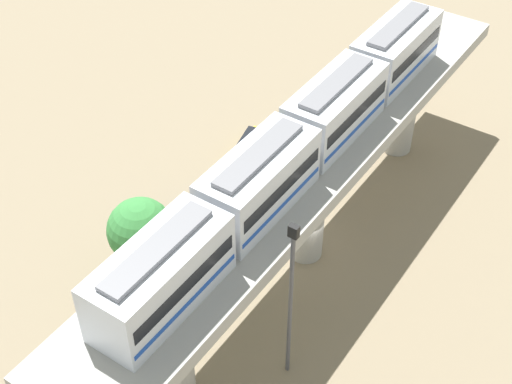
# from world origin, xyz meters

# --- Properties ---
(ground_plane) EXTENTS (120.00, 120.00, 0.00)m
(ground_plane) POSITION_xyz_m (0.00, 0.00, 0.00)
(ground_plane) COLOR #84755B
(viaduct) EXTENTS (5.20, 35.80, 7.13)m
(viaduct) POSITION_xyz_m (0.00, 0.00, 5.60)
(viaduct) COLOR #A8A59E
(viaduct) RESTS_ON ground
(train) EXTENTS (2.64, 27.45, 3.24)m
(train) POSITION_xyz_m (0.00, 1.29, 8.66)
(train) COLOR silver
(train) RESTS_ON viaduct
(parked_car_yellow) EXTENTS (2.74, 4.51, 1.76)m
(parked_car_yellow) POSITION_xyz_m (7.10, -5.40, 0.74)
(parked_car_yellow) COLOR yellow
(parked_car_yellow) RESTS_ON ground
(parked_car_blue) EXTENTS (1.85, 4.22, 1.76)m
(parked_car_blue) POSITION_xyz_m (6.31, 0.90, 0.74)
(parked_car_blue) COLOR #284CB7
(parked_car_blue) RESTS_ON ground
(tree_near_viaduct) EXTENTS (3.52, 3.52, 5.32)m
(tree_near_viaduct) POSITION_xyz_m (6.23, 6.48, 3.55)
(tree_near_viaduct) COLOR brown
(tree_near_viaduct) RESTS_ON ground
(signal_post) EXTENTS (0.44, 0.28, 9.73)m
(signal_post) POSITION_xyz_m (-3.40, 7.27, 5.38)
(signal_post) COLOR #4C4C51
(signal_post) RESTS_ON ground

